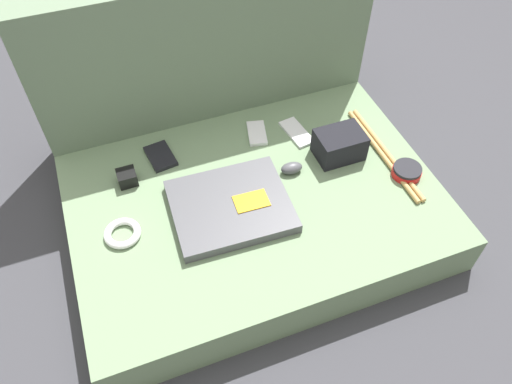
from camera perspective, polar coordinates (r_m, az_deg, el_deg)
ground_plane at (r=1.46m, az=-0.00°, el=-3.80°), size 8.00×8.00×0.00m
couch_seat at (r=1.41m, az=-0.00°, el=-2.23°), size 1.00×0.70×0.13m
couch_backrest at (r=1.57m, az=-5.97°, el=14.98°), size 1.00×0.20×0.57m
laptop at (r=1.32m, az=-2.91°, el=-1.62°), size 0.32×0.27×0.03m
computer_mouse at (r=1.41m, az=4.09°, el=2.74°), size 0.06×0.04×0.03m
speaker_puck at (r=1.47m, az=16.86°, el=2.29°), size 0.08×0.08×0.03m
phone_silver at (r=1.53m, az=4.66°, el=6.81°), size 0.07×0.13×0.01m
phone_black at (r=1.48m, az=-10.86°, el=4.04°), size 0.08×0.12×0.01m
phone_small at (r=1.53m, az=0.10°, el=6.75°), size 0.08×0.11×0.01m
camera_pouch at (r=1.46m, az=9.51°, el=5.36°), size 0.13×0.10×0.08m
charger_brick at (r=1.43m, az=-14.51°, el=1.63°), size 0.05×0.05×0.04m
cable_coil at (r=1.32m, az=-15.00°, el=-4.65°), size 0.09×0.09×0.02m
drumstick_pair at (r=1.51m, az=14.43°, el=4.31°), size 0.03×0.39×0.01m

